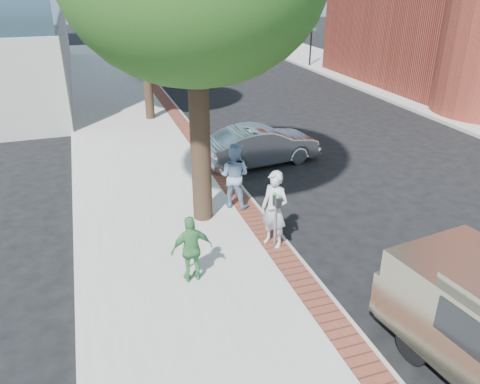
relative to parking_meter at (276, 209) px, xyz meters
name	(u,v)px	position (x,y,z in m)	size (l,w,h in m)	color
ground	(246,253)	(-0.65, 0.21, -1.21)	(120.00, 120.00, 0.00)	black
sidewalk	(141,150)	(-2.15, 8.21, -1.13)	(5.00, 60.00, 0.15)	#9E9991
brick_strip	(197,142)	(0.05, 8.21, -1.05)	(0.60, 60.00, 0.01)	brown
curb	(205,143)	(0.40, 8.21, -1.13)	(0.10, 60.00, 0.15)	gray
sidewalk_far	(477,114)	(13.85, 8.21, -1.13)	(5.00, 60.00, 0.15)	#9E9991
signal_near	(146,42)	(0.25, 22.21, 1.05)	(0.70, 0.15, 3.80)	black
signal_far	(311,35)	(11.85, 22.21, 1.05)	(0.70, 0.15, 3.80)	black
parking_meter	(276,209)	(0.00, 0.00, 0.00)	(0.12, 0.32, 1.47)	gray
person_gray	(274,209)	(0.03, 0.17, -0.09)	(0.70, 0.46, 1.93)	#B5B4BA
person_officer	(234,175)	(-0.23, 2.50, -0.12)	(0.91, 0.71, 1.86)	#7B98BE
person_green	(192,249)	(-2.18, -0.62, -0.29)	(0.90, 0.37, 1.53)	#408E4B
sedan_silver	(261,145)	(1.77, 5.65, -0.51)	(1.47, 4.20, 1.38)	#A6A8AD
bg_car	(179,68)	(1.99, 20.86, -0.45)	(1.78, 4.42, 1.51)	black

